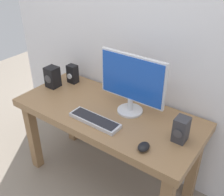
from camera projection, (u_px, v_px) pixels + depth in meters
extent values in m
plane|color=gray|center=(108.00, 179.00, 2.28)|extent=(6.00, 6.00, 0.00)
cube|color=#936D47|center=(107.00, 114.00, 1.94)|extent=(1.38, 0.62, 0.06)
cube|color=#936D47|center=(33.00, 137.00, 2.26)|extent=(0.07, 0.07, 0.65)
cube|color=#936D47|center=(72.00, 112.00, 2.59)|extent=(0.07, 0.07, 0.65)
cube|color=#936D47|center=(194.00, 166.00, 1.97)|extent=(0.07, 0.07, 0.65)
cylinder|color=silver|center=(130.00, 110.00, 1.91)|extent=(0.18, 0.18, 0.02)
cylinder|color=silver|center=(130.00, 104.00, 1.88)|extent=(0.04, 0.04, 0.09)
cube|color=silver|center=(132.00, 78.00, 1.79)|extent=(0.49, 0.02, 0.33)
cube|color=blue|center=(131.00, 79.00, 1.78)|extent=(0.47, 0.01, 0.31)
cube|color=silver|center=(95.00, 120.00, 1.80)|extent=(0.38, 0.11, 0.03)
cube|color=#232328|center=(95.00, 119.00, 1.79)|extent=(0.35, 0.09, 0.00)
ellipsoid|color=black|center=(144.00, 147.00, 1.56)|extent=(0.07, 0.09, 0.04)
cube|color=#333338|center=(181.00, 130.00, 1.60)|extent=(0.08, 0.09, 0.16)
cylinder|color=#3F3F44|center=(178.00, 134.00, 1.56)|extent=(0.06, 0.00, 0.06)
cube|color=black|center=(53.00, 77.00, 2.19)|extent=(0.10, 0.10, 0.17)
cylinder|color=#3F3F44|center=(48.00, 79.00, 2.16)|extent=(0.07, 0.00, 0.07)
cube|color=black|center=(73.00, 74.00, 2.26)|extent=(0.08, 0.07, 0.16)
cylinder|color=silver|center=(69.00, 76.00, 2.24)|extent=(0.05, 0.01, 0.05)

